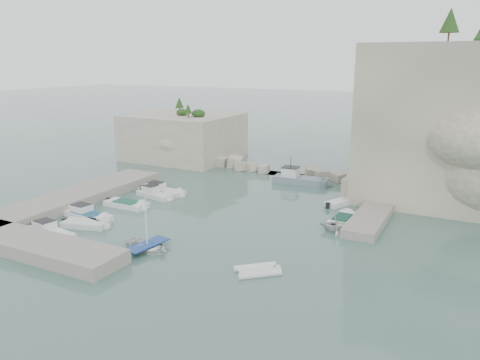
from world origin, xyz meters
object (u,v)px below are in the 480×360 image
at_px(motorboat_f, 51,236).
at_px(work_boat, 301,184).
at_px(motorboat_d, 87,218).
at_px(tender_east_d, 355,198).
at_px(motorboat_e, 86,226).
at_px(rowboat, 148,250).
at_px(motorboat_c, 126,207).
at_px(motorboat_b, 155,197).
at_px(motorboat_a, 162,194).
at_px(inflatable_dinghy, 257,273).
at_px(tender_east_b, 342,223).
at_px(tender_east_a, 336,231).
at_px(tender_east_c, 340,205).

bearing_deg(motorboat_f, work_boat, 72.36).
height_order(motorboat_d, tender_east_d, tender_east_d).
bearing_deg(motorboat_e, rowboat, -27.03).
bearing_deg(motorboat_f, tender_east_d, 57.33).
bearing_deg(motorboat_c, work_boat, 53.17).
bearing_deg(tender_east_d, motorboat_b, 142.31).
height_order(motorboat_a, work_boat, work_boat).
relative_size(motorboat_e, tender_east_d, 1.09).
relative_size(inflatable_dinghy, tender_east_b, 0.71).
bearing_deg(tender_east_b, tender_east_a, -172.66).
bearing_deg(motorboat_e, tender_east_b, 14.78).
distance_m(motorboat_b, tender_east_a, 21.68).
relative_size(motorboat_e, tender_east_a, 1.58).
xyz_separation_m(motorboat_d, tender_east_b, (22.94, 10.41, 0.00)).
bearing_deg(motorboat_b, tender_east_d, 37.36).
bearing_deg(tender_east_b, motorboat_e, 122.88).
distance_m(tender_east_b, tender_east_c, 5.85).
xyz_separation_m(motorboat_a, work_boat, (12.94, 11.94, 0.00)).
distance_m(motorboat_a, motorboat_b, 1.55).
relative_size(inflatable_dinghy, tender_east_c, 0.84).
distance_m(motorboat_e, tender_east_d, 29.41).
relative_size(motorboat_a, motorboat_c, 1.17).
xyz_separation_m(tender_east_b, tender_east_c, (-1.70, 5.59, 0.00)).
xyz_separation_m(rowboat, tender_east_d, (11.62, 23.04, 0.00)).
bearing_deg(motorboat_e, tender_east_c, 27.20).
relative_size(tender_east_a, work_boat, 0.39).
height_order(tender_east_a, work_boat, work_boat).
distance_m(motorboat_f, tender_east_d, 32.50).
xyz_separation_m(motorboat_d, tender_east_d, (22.06, 19.35, 0.00)).
height_order(rowboat, work_boat, work_boat).
height_order(motorboat_d, inflatable_dinghy, motorboat_d).
distance_m(tender_east_b, work_boat, 14.94).
bearing_deg(motorboat_f, motorboat_d, 106.18).
distance_m(motorboat_a, tender_east_c, 20.65).
bearing_deg(tender_east_c, work_boat, 71.25).
height_order(motorboat_a, motorboat_e, motorboat_a).
xyz_separation_m(motorboat_f, tender_east_c, (20.53, 21.15, 0.00)).
height_order(motorboat_e, work_boat, work_boat).
bearing_deg(motorboat_b, tender_east_b, 14.37).
relative_size(motorboat_a, rowboat, 1.44).
relative_size(motorboat_d, work_boat, 0.83).
xyz_separation_m(motorboat_e, tender_east_a, (21.46, 9.71, 0.00)).
height_order(rowboat, tender_east_c, rowboat).
distance_m(motorboat_e, inflatable_dinghy, 18.78).
distance_m(motorboat_d, work_boat, 26.67).
distance_m(tender_east_a, tender_east_d, 11.54).
bearing_deg(motorboat_c, tender_east_c, 28.94).
bearing_deg(tender_east_b, motorboat_a, 92.37).
distance_m(tender_east_c, work_boat, 9.58).
bearing_deg(motorboat_e, motorboat_b, 75.75).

